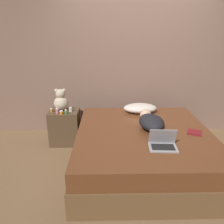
% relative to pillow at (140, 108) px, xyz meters
% --- Properties ---
extents(ground_plane, '(12.00, 12.00, 0.00)m').
position_rel_pillow_xyz_m(ground_plane, '(-0.05, -0.71, -0.61)').
color(ground_plane, brown).
extents(wall_back, '(8.00, 0.06, 2.60)m').
position_rel_pillow_xyz_m(wall_back, '(-0.05, 0.53, 0.69)').
color(wall_back, '#846656').
rests_on(wall_back, ground_plane).
extents(bed, '(1.79, 1.93, 0.54)m').
position_rel_pillow_xyz_m(bed, '(-0.05, -0.71, -0.34)').
color(bed, brown).
rests_on(bed, ground_plane).
extents(nightstand, '(0.48, 0.38, 0.57)m').
position_rel_pillow_xyz_m(nightstand, '(-1.24, -0.00, -0.32)').
color(nightstand, brown).
rests_on(nightstand, ground_plane).
extents(pillow, '(0.54, 0.34, 0.14)m').
position_rel_pillow_xyz_m(pillow, '(0.00, 0.00, 0.00)').
color(pillow, beige).
rests_on(pillow, bed).
extents(person_lying, '(0.37, 0.65, 0.19)m').
position_rel_pillow_xyz_m(person_lying, '(0.06, -0.61, 0.02)').
color(person_lying, black).
rests_on(person_lying, bed).
extents(laptop, '(0.33, 0.23, 0.21)m').
position_rel_pillow_xyz_m(laptop, '(0.09, -1.16, -0.02)').
color(laptop, '#9E9EA3').
rests_on(laptop, bed).
extents(teddy_bear, '(0.24, 0.24, 0.36)m').
position_rel_pillow_xyz_m(teddy_bear, '(-1.28, 0.04, 0.12)').
color(teddy_bear, beige).
rests_on(teddy_bear, nightstand).
extents(bottle_white, '(0.05, 0.05, 0.07)m').
position_rel_pillow_xyz_m(bottle_white, '(-1.13, -0.03, -0.01)').
color(bottle_white, white).
rests_on(bottle_white, nightstand).
extents(bottle_orange, '(0.06, 0.06, 0.06)m').
position_rel_pillow_xyz_m(bottle_orange, '(-1.25, -0.15, -0.01)').
color(bottle_orange, orange).
rests_on(bottle_orange, nightstand).
extents(bottle_pink, '(0.05, 0.05, 0.09)m').
position_rel_pillow_xyz_m(bottle_pink, '(-1.32, -0.12, 0.01)').
color(bottle_pink, pink).
rests_on(bottle_pink, nightstand).
extents(bottle_green, '(0.04, 0.04, 0.08)m').
position_rel_pillow_xyz_m(bottle_green, '(-1.18, -0.16, -0.00)').
color(bottle_green, '#3D8E4C').
rests_on(bottle_green, nightstand).
extents(bottle_amber, '(0.04, 0.04, 0.06)m').
position_rel_pillow_xyz_m(bottle_amber, '(-1.43, -0.04, -0.01)').
color(bottle_amber, gold).
rests_on(bottle_amber, nightstand).
extents(book, '(0.22, 0.21, 0.02)m').
position_rel_pillow_xyz_m(book, '(0.59, -0.80, -0.06)').
color(book, maroon).
rests_on(book, bed).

